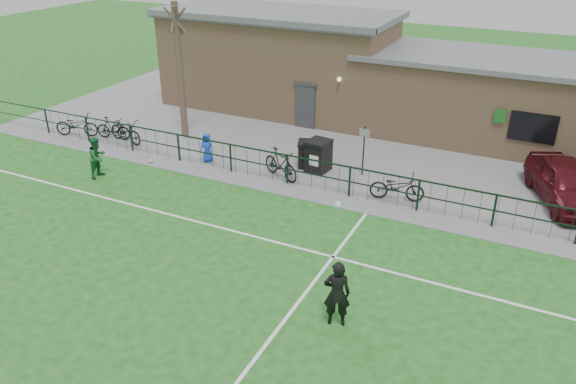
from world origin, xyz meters
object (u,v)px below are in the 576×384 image
at_px(sign_post, 363,151).
at_px(bicycle_e, 397,187).
at_px(wheelie_bin_right, 318,157).
at_px(bicycle_d, 281,164).
at_px(bicycle_c, 126,131).
at_px(ball_ground, 150,161).
at_px(bicycle_b, 113,128).
at_px(bicycle_a, 77,125).
at_px(outfield_player, 98,157).
at_px(wheelie_bin_left, 307,155).
at_px(car_maroon, 566,183).
at_px(spectator_child, 207,148).
at_px(bare_tree, 180,72).

distance_m(sign_post, bicycle_e, 2.44).
xyz_separation_m(wheelie_bin_right, bicycle_d, (-1.04, -1.27, -0.02)).
bearing_deg(wheelie_bin_right, bicycle_e, -10.71).
height_order(sign_post, bicycle_c, sign_post).
distance_m(bicycle_d, ball_ground, 5.62).
bearing_deg(bicycle_d, bicycle_b, 111.97).
bearing_deg(bicycle_a, outfield_player, -146.16).
bearing_deg(bicycle_b, bicycle_e, -100.44).
xyz_separation_m(wheelie_bin_right, bicycle_a, (-11.57, -1.27, -0.08)).
relative_size(bicycle_c, bicycle_e, 1.04).
height_order(bicycle_b, bicycle_d, bicycle_d).
relative_size(wheelie_bin_left, wheelie_bin_right, 0.83).
bearing_deg(sign_post, bicycle_a, -172.75).
relative_size(car_maroon, bicycle_d, 2.28).
bearing_deg(bicycle_b, wheelie_bin_left, -92.77).
relative_size(car_maroon, bicycle_c, 2.18).
bearing_deg(spectator_child, bicycle_a, 171.03).
height_order(bare_tree, bicycle_c, bare_tree).
relative_size(car_maroon, spectator_child, 3.61).
relative_size(bicycle_c, spectator_child, 1.66).
xyz_separation_m(car_maroon, bicycle_b, (-18.68, -2.18, -0.24)).
bearing_deg(bicycle_a, bicycle_c, -101.84).
bearing_deg(bicycle_a, spectator_child, -109.35).
height_order(outfield_player, ball_ground, outfield_player).
bearing_deg(bicycle_c, bicycle_d, -81.05).
bearing_deg(bicycle_e, spectator_child, 76.96).
xyz_separation_m(bicycle_b, spectator_child, (5.29, -0.31, 0.10)).
relative_size(wheelie_bin_left, spectator_child, 0.81).
bearing_deg(wheelie_bin_left, bare_tree, 152.49).
bearing_deg(car_maroon, wheelie_bin_right, 165.70).
xyz_separation_m(wheelie_bin_left, bicycle_a, (-10.97, -1.47, 0.03)).
distance_m(bare_tree, outfield_player, 5.59).
bearing_deg(bare_tree, outfield_player, -94.36).
bearing_deg(bare_tree, bicycle_d, -19.77).
bearing_deg(sign_post, outfield_player, -153.18).
xyz_separation_m(bicycle_b, bicycle_c, (0.76, -0.05, 0.02)).
height_order(car_maroon, bicycle_e, car_maroon).
distance_m(bare_tree, bicycle_d, 6.86).
xyz_separation_m(car_maroon, bicycle_c, (-17.91, -2.23, -0.22)).
height_order(wheelie_bin_right, bicycle_d, wheelie_bin_right).
height_order(bare_tree, ball_ground, bare_tree).
height_order(wheelie_bin_right, bicycle_a, wheelie_bin_right).
bearing_deg(wheelie_bin_left, spectator_child, 177.88).
bearing_deg(bicycle_c, wheelie_bin_right, -72.68).
distance_m(car_maroon, ball_ground, 15.88).
bearing_deg(spectator_child, bicycle_c, 166.76).
distance_m(outfield_player, ball_ground, 2.23).
bearing_deg(bicycle_e, wheelie_bin_right, 59.13).
height_order(wheelie_bin_right, ball_ground, wheelie_bin_right).
relative_size(wheelie_bin_left, outfield_player, 0.61).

